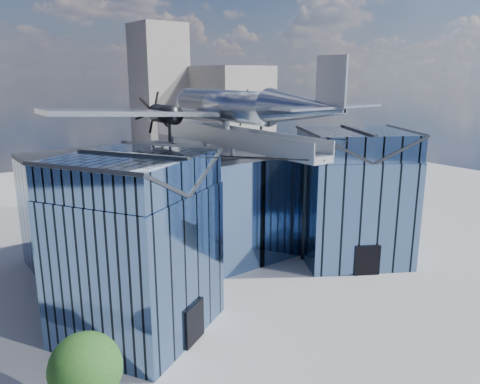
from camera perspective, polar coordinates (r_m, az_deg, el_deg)
ground_plane at (r=38.81m, az=1.80°, el=-10.95°), size 120.00×120.00×0.00m
museum at (r=41.31m, az=-3.18°, el=-1.20°), size 32.88×24.50×17.60m
bg_towers at (r=81.59m, az=-20.24°, el=8.77°), size 77.00×24.50×26.00m
tree_plaza_w at (r=23.65m, az=-18.31°, el=-19.82°), size 3.73×3.73×5.21m
tree_plaza_e at (r=52.48m, az=18.69°, el=-1.09°), size 3.73×3.73×4.92m
tree_side_e at (r=58.52m, az=16.36°, el=1.02°), size 3.94×3.94×5.53m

